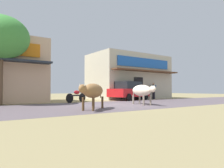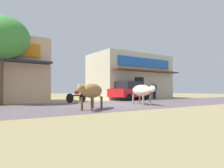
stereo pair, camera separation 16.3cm
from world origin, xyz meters
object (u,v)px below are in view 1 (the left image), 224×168
at_px(cow_near_brown, 93,91).
at_px(parked_motorcycle, 76,96).
at_px(parked_hatchback_car, 129,91).
at_px(roadside_tree, 1,38).
at_px(cow_far_dark, 142,91).
at_px(pedestrian_by_shop, 154,90).

bearing_deg(cow_near_brown, parked_motorcycle, 72.61).
bearing_deg(parked_motorcycle, parked_hatchback_car, 5.74).
height_order(roadside_tree, parked_motorcycle, roadside_tree).
bearing_deg(parked_hatchback_car, roadside_tree, -177.88).
relative_size(roadside_tree, cow_far_dark, 1.98).
bearing_deg(cow_far_dark, parked_motorcycle, 117.69).
bearing_deg(cow_near_brown, parked_hatchback_car, 40.18).
height_order(cow_far_dark, pedestrian_by_shop, pedestrian_by_shop).
distance_m(cow_near_brown, pedestrian_by_shop, 11.70).
xyz_separation_m(parked_hatchback_car, cow_far_dark, (-3.02, -4.94, 0.02)).
height_order(parked_hatchback_car, parked_motorcycle, parked_hatchback_car).
bearing_deg(pedestrian_by_shop, roadside_tree, -178.67).
bearing_deg(cow_near_brown, cow_far_dark, 13.90).
distance_m(parked_hatchback_car, cow_near_brown, 9.19).
relative_size(parked_hatchback_car, parked_motorcycle, 2.38).
relative_size(parked_motorcycle, pedestrian_by_shop, 1.16).
bearing_deg(cow_far_dark, roadside_tree, 147.56).
distance_m(roadside_tree, cow_near_brown, 7.14).
relative_size(roadside_tree, parked_motorcycle, 2.90).
bearing_deg(parked_hatchback_car, parked_motorcycle, -174.26).
height_order(parked_motorcycle, pedestrian_by_shop, pedestrian_by_shop).
bearing_deg(pedestrian_by_shop, cow_far_dark, -141.51).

